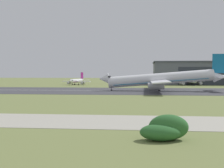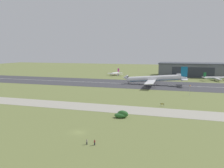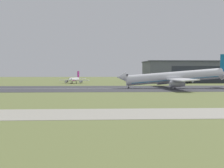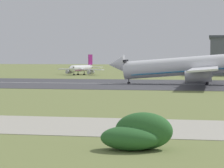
% 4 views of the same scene
% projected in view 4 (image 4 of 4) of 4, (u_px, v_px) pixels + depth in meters
% --- Properties ---
extents(ground_plane, '(700.75, 700.75, 0.00)m').
position_uv_depth(ground_plane, '(107.00, 104.00, 81.52)').
color(ground_plane, olive).
extents(runway_strip, '(460.75, 49.29, 0.06)m').
position_uv_depth(runway_strip, '(152.00, 84.00, 138.76)').
color(runway_strip, '#3D3D42').
rests_on(runway_strip, ground_plane).
extents(runway_centreline, '(414.68, 0.70, 0.01)m').
position_uv_depth(runway_centreline, '(152.00, 84.00, 138.76)').
color(runway_centreline, silver).
rests_on(runway_centreline, runway_strip).
extents(taxiway_road, '(345.56, 14.49, 0.05)m').
position_uv_depth(taxiway_road, '(61.00, 125.00, 57.24)').
color(taxiway_road, '#A8A393').
rests_on(taxiway_road, ground_plane).
extents(airplane_landing, '(54.25, 56.81, 15.58)m').
position_uv_depth(airplane_landing, '(210.00, 65.00, 135.93)').
color(airplane_landing, white).
rests_on(airplane_landing, ground_plane).
extents(airplane_parked_east, '(19.82, 17.30, 7.86)m').
position_uv_depth(airplane_parked_east, '(81.00, 69.00, 203.69)').
color(airplane_parked_east, white).
rests_on(airplane_parked_east, ground_plane).
extents(shrub_clump, '(5.74, 3.51, 2.99)m').
position_uv_depth(shrub_clump, '(138.00, 134.00, 42.44)').
color(shrub_clump, '#2D662D').
rests_on(shrub_clump, ground_plane).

